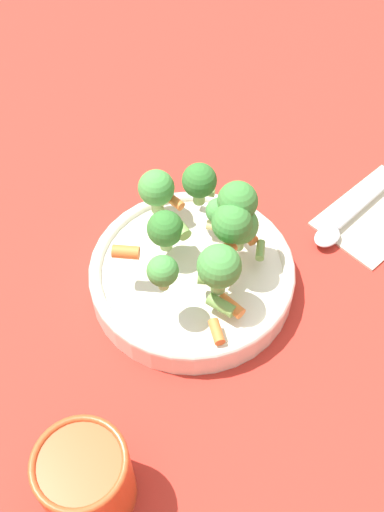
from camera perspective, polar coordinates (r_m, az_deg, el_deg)
name	(u,v)px	position (r m, az deg, el deg)	size (l,w,h in m)	color
ground_plane	(192,284)	(0.67, 0.00, -2.72)	(3.00, 3.00, 0.00)	#B72D23
bowl	(192,274)	(0.66, 0.00, -1.73)	(0.22, 0.22, 0.04)	silver
pasta_salad	(205,224)	(0.61, 1.27, 3.10)	(0.16, 0.20, 0.10)	#8CB766
cup	(86,478)	(0.54, -10.08, -20.12)	(0.08, 0.08, 0.09)	#CC4C23
napkin	(377,214)	(0.77, 17.25, 3.87)	(0.17, 0.17, 0.01)	beige
spoon	(347,219)	(0.74, 14.59, 3.46)	(0.14, 0.14, 0.01)	silver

